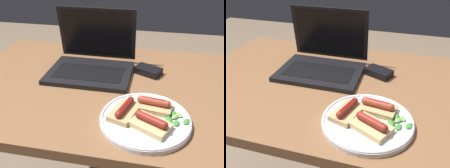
# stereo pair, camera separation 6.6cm
# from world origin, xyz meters

# --- Properties ---
(desk) EXTENTS (1.28, 0.73, 0.78)m
(desk) POSITION_xyz_m (0.00, 0.00, 0.70)
(desk) COLOR brown
(desk) RESTS_ON ground_plane
(laptop) EXTENTS (0.33, 0.27, 0.24)m
(laptop) POSITION_xyz_m (-0.15, 0.09, 0.82)
(laptop) COLOR black
(laptop) RESTS_ON desk
(plate) EXTENTS (0.27, 0.27, 0.02)m
(plate) POSITION_xyz_m (0.09, -0.20, 0.79)
(plate) COLOR silver
(plate) RESTS_ON desk
(sausage_toast_left) EXTENTS (0.13, 0.11, 0.04)m
(sausage_toast_left) POSITION_xyz_m (0.11, -0.24, 0.81)
(sausage_toast_left) COLOR tan
(sausage_toast_left) RESTS_ON plate
(sausage_toast_middle) EXTENTS (0.12, 0.08, 0.04)m
(sausage_toast_middle) POSITION_xyz_m (0.11, -0.15, 0.81)
(sausage_toast_middle) COLOR tan
(sausage_toast_middle) RESTS_ON plate
(sausage_toast_right) EXTENTS (0.10, 0.13, 0.04)m
(sausage_toast_right) POSITION_xyz_m (0.03, -0.20, 0.81)
(sausage_toast_right) COLOR tan
(sausage_toast_right) RESTS_ON plate
(salad_pile) EXTENTS (0.08, 0.07, 0.01)m
(salad_pile) POSITION_xyz_m (0.18, -0.19, 0.80)
(salad_pile) COLOR #709E4C
(salad_pile) RESTS_ON plate
(external_drive) EXTENTS (0.12, 0.10, 0.03)m
(external_drive) POSITION_xyz_m (0.08, 0.11, 0.79)
(external_drive) COLOR black
(external_drive) RESTS_ON desk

